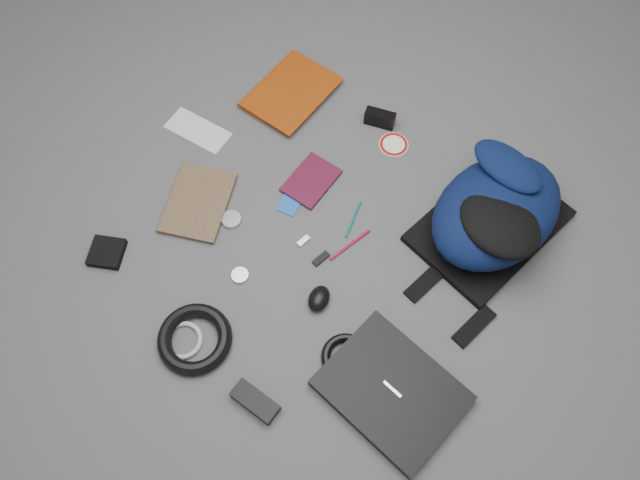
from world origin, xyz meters
The scene contains 22 objects.
ground centered at (0.00, 0.00, 0.00)m, with size 4.00×4.00×0.00m, color #4F4F51.
backpack centered at (0.40, 0.28, 0.10)m, with size 0.32×0.46×0.19m, color black, non-canonical shape.
laptop centered at (0.37, -0.28, 0.02)m, with size 0.34×0.26×0.03m, color black.
textbook_red centered at (-0.45, 0.43, 0.02)m, with size 0.21×0.29×0.03m, color #822E07.
comic_book centered at (-0.46, -0.09, 0.01)m, with size 0.17×0.24×0.02m, color #C3880D.
envelope centered at (-0.53, 0.15, 0.00)m, with size 0.20×0.09×0.00m, color silver.
dvd_case centered at (-0.12, 0.17, 0.01)m, with size 0.12×0.16×0.01m, color #400C1E.
compact_camera centered at (-0.05, 0.46, 0.03)m, with size 0.09×0.03×0.05m, color black.
sticker_disc centered at (0.03, 0.41, 0.00)m, with size 0.09×0.09×0.00m, color white.
pen_teal centered at (0.05, 0.11, 0.00)m, with size 0.01×0.01×0.12m, color #0B675C.
pen_red centered at (0.08, 0.04, 0.00)m, with size 0.01×0.01×0.15m, color #A50C28.
id_badge centered at (-0.14, 0.08, 0.00)m, with size 0.06×0.09×0.00m, color blue.
usb_black centered at (0.03, -0.04, 0.00)m, with size 0.02×0.05×0.01m, color black.
usb_silver centered at (-0.04, -0.02, 0.00)m, with size 0.02×0.04×0.01m, color #B7B7BA.
mouse centered at (0.09, -0.16, 0.02)m, with size 0.06×0.08×0.04m, color black.
headphone_left centered at (-0.26, -0.06, 0.01)m, with size 0.06×0.06×0.01m, color #A9AAAC.
headphone_right centered at (-0.14, -0.20, 0.01)m, with size 0.05×0.05×0.01m, color silver.
cable_coil centered at (0.22, -0.26, 0.01)m, with size 0.13×0.13×0.02m, color black.
power_brick centered at (0.08, -0.47, 0.02)m, with size 0.12×0.05×0.03m, color black.
power_cord_coil centered at (-0.14, -0.41, 0.02)m, with size 0.20×0.20×0.04m, color black.
pouch centered at (-0.50, -0.33, 0.01)m, with size 0.09×0.09×0.02m, color black.
white_cable_coil centered at (-0.17, -0.43, 0.01)m, with size 0.11×0.11×0.01m, color beige.
Camera 1 is at (0.39, -0.69, 1.59)m, focal length 35.00 mm.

